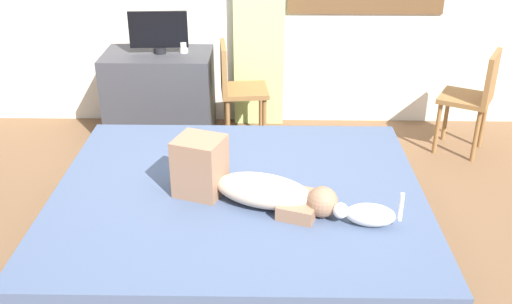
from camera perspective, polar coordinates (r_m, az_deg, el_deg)
ground_plane at (r=3.62m, az=0.68°, el=-10.32°), size 16.00×16.00×0.00m
bed at (r=3.55m, az=-1.68°, el=-6.87°), size 2.22×1.94×0.44m
person_lying at (r=3.27m, az=-0.95°, el=-3.04°), size 0.93×0.52×0.34m
cat at (r=3.13m, az=10.74°, el=-5.97°), size 0.36×0.15×0.21m
desk at (r=5.13m, az=-9.32°, el=5.51°), size 0.90×0.56×0.74m
tv_monitor at (r=4.96m, az=-9.47°, el=11.48°), size 0.48×0.10×0.35m
cup at (r=4.99m, az=-7.05°, el=10.10°), size 0.07×0.07×0.09m
chair_by_desk at (r=4.88m, az=-1.96°, el=6.50°), size 0.42×0.42×0.86m
chair_spare at (r=5.00m, az=20.54°, el=5.28°), size 0.52×0.52×0.86m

